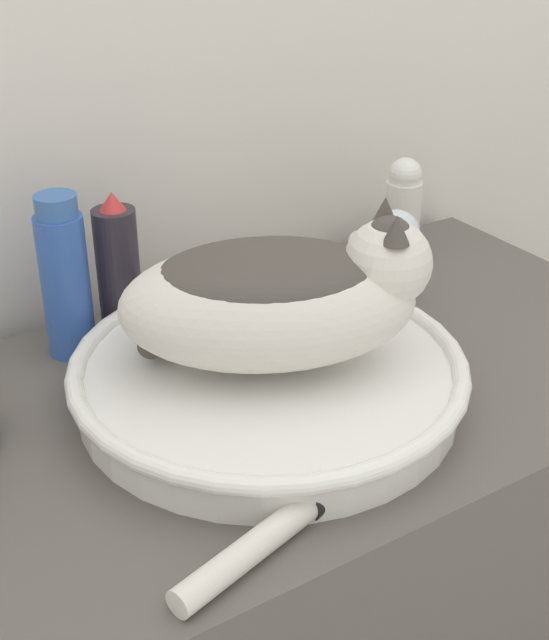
# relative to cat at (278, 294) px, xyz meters

# --- Properties ---
(vanity_counter) EXTENTS (1.00, 0.54, 0.81)m
(vanity_counter) POSITION_rel_cat_xyz_m (0.02, 0.03, -0.53)
(vanity_counter) COLOR #56514C
(vanity_counter) RESTS_ON ground_plane
(sink_basin) EXTENTS (0.43, 0.43, 0.06)m
(sink_basin) POSITION_rel_cat_xyz_m (-0.01, 0.00, -0.10)
(sink_basin) COLOR white
(sink_basin) RESTS_ON vanity_counter
(cat) EXTENTS (0.36, 0.34, 0.17)m
(cat) POSITION_rel_cat_xyz_m (0.00, 0.00, 0.00)
(cat) COLOR silver
(cat) RESTS_ON sink_basin
(faucet) EXTENTS (0.12, 0.07, 0.14)m
(faucet) POSITION_rel_cat_xyz_m (0.23, 0.09, -0.04)
(faucet) COLOR silver
(faucet) RESTS_ON vanity_counter
(deodorant_stick) EXTENTS (0.05, 0.05, 0.15)m
(deodorant_stick) POSITION_rel_cat_xyz_m (0.35, 0.22, -0.05)
(deodorant_stick) COLOR white
(deodorant_stick) RESTS_ON vanity_counter
(hairspray_can_black) EXTENTS (0.05, 0.05, 0.19)m
(hairspray_can_black) POSITION_rel_cat_xyz_m (-0.08, 0.22, -0.04)
(hairspray_can_black) COLOR #28232D
(hairspray_can_black) RESTS_ON vanity_counter
(shampoo_bottle_tall) EXTENTS (0.06, 0.06, 0.20)m
(shampoo_bottle_tall) POSITION_rel_cat_xyz_m (-0.15, 0.22, -0.03)
(shampoo_bottle_tall) COLOR #335BB7
(shampoo_bottle_tall) RESTS_ON vanity_counter
(cream_tube) EXTENTS (0.18, 0.07, 0.03)m
(cream_tube) POSITION_rel_cat_xyz_m (-0.15, -0.20, -0.12)
(cream_tube) COLOR silver
(cream_tube) RESTS_ON vanity_counter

